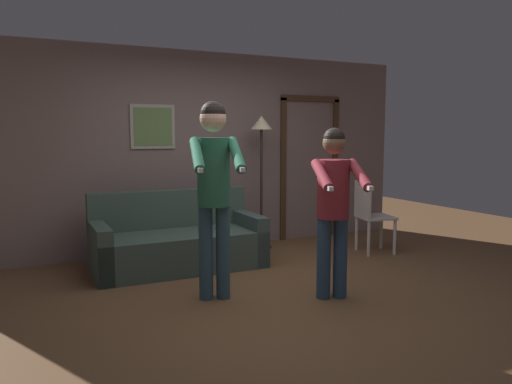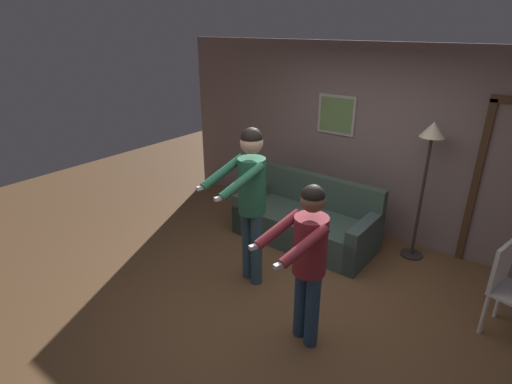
{
  "view_description": "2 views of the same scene",
  "coord_description": "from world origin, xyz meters",
  "px_view_note": "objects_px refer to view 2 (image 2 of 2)",
  "views": [
    {
      "loc": [
        -2.18,
        -4.06,
        1.54
      ],
      "look_at": [
        -0.23,
        -0.14,
        1.02
      ],
      "focal_mm": 35.0,
      "sensor_mm": 36.0,
      "label": 1
    },
    {
      "loc": [
        1.92,
        -2.97,
        2.8
      ],
      "look_at": [
        -0.25,
        -0.1,
        1.28
      ],
      "focal_mm": 28.0,
      "sensor_mm": 36.0,
      "label": 2
    }
  ],
  "objects_px": {
    "couch": "(306,222)",
    "torchiere_lamp": "(429,151)",
    "dining_chair_distant": "(510,285)",
    "person_standing_right": "(308,254)",
    "person_standing_left": "(250,192)"
  },
  "relations": [
    {
      "from": "person_standing_left",
      "to": "person_standing_right",
      "type": "xyz_separation_m",
      "value": [
        0.99,
        -0.46,
        -0.18
      ]
    },
    {
      "from": "dining_chair_distant",
      "to": "torchiere_lamp",
      "type": "bearing_deg",
      "value": 141.44
    },
    {
      "from": "torchiere_lamp",
      "to": "person_standing_left",
      "type": "distance_m",
      "value": 2.19
    },
    {
      "from": "torchiere_lamp",
      "to": "dining_chair_distant",
      "type": "height_order",
      "value": "torchiere_lamp"
    },
    {
      "from": "couch",
      "to": "person_standing_right",
      "type": "relative_size",
      "value": 1.2
    },
    {
      "from": "person_standing_right",
      "to": "dining_chair_distant",
      "type": "height_order",
      "value": "person_standing_right"
    },
    {
      "from": "couch",
      "to": "dining_chair_distant",
      "type": "height_order",
      "value": "dining_chair_distant"
    },
    {
      "from": "torchiere_lamp",
      "to": "person_standing_right",
      "type": "height_order",
      "value": "torchiere_lamp"
    },
    {
      "from": "torchiere_lamp",
      "to": "person_standing_left",
      "type": "bearing_deg",
      "value": -128.56
    },
    {
      "from": "person_standing_left",
      "to": "dining_chair_distant",
      "type": "bearing_deg",
      "value": 18.13
    },
    {
      "from": "dining_chair_distant",
      "to": "person_standing_right",
      "type": "bearing_deg",
      "value": -139.13
    },
    {
      "from": "couch",
      "to": "torchiere_lamp",
      "type": "height_order",
      "value": "torchiere_lamp"
    },
    {
      "from": "couch",
      "to": "torchiere_lamp",
      "type": "bearing_deg",
      "value": 19.98
    },
    {
      "from": "torchiere_lamp",
      "to": "dining_chair_distant",
      "type": "relative_size",
      "value": 1.9
    },
    {
      "from": "couch",
      "to": "torchiere_lamp",
      "type": "distance_m",
      "value": 1.81
    }
  ]
}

